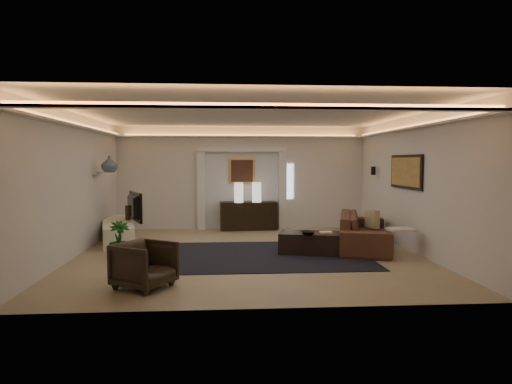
{
  "coord_description": "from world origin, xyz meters",
  "views": [
    {
      "loc": [
        -0.49,
        -9.23,
        1.94
      ],
      "look_at": [
        0.2,
        0.6,
        1.25
      ],
      "focal_mm": 31.41,
      "sensor_mm": 36.0,
      "label": 1
    }
  ],
  "objects": [
    {
      "name": "magazine",
      "position": [
        1.61,
        -0.13,
        0.42
      ],
      "size": [
        0.24,
        0.18,
        0.03
      ],
      "primitive_type": "cube",
      "rotation": [
        0.0,
        0.0,
        0.01
      ],
      "color": "#FBE0BD",
      "rests_on": "coffee_table"
    },
    {
      "name": "console",
      "position": [
        0.17,
        3.25,
        0.4
      ],
      "size": [
        1.6,
        0.6,
        0.79
      ],
      "primitive_type": "cube",
      "rotation": [
        0.0,
        0.0,
        0.07
      ],
      "color": "black",
      "rests_on": "ground"
    },
    {
      "name": "bowl",
      "position": [
        1.19,
        -0.33,
        0.45
      ],
      "size": [
        0.34,
        0.34,
        0.08
      ],
      "primitive_type": "imported",
      "rotation": [
        0.0,
        0.0,
        -0.13
      ],
      "color": "black",
      "rests_on": "coffee_table"
    },
    {
      "name": "lamp_left",
      "position": [
        -0.11,
        3.0,
        1.09
      ],
      "size": [
        0.3,
        0.3,
        0.54
      ],
      "primitive_type": "cylinder",
      "rotation": [
        0.0,
        0.0,
        0.29
      ],
      "color": "silver",
      "rests_on": "console"
    },
    {
      "name": "coffee_table",
      "position": [
        1.29,
        -0.05,
        0.2
      ],
      "size": [
        1.38,
        0.97,
        0.47
      ],
      "primitive_type": "cube",
      "rotation": [
        0.0,
        0.0,
        -0.25
      ],
      "color": "black",
      "rests_on": "ground"
    },
    {
      "name": "wall_right",
      "position": [
        3.5,
        0.0,
        1.45
      ],
      "size": [
        0.0,
        7.0,
        7.0
      ],
      "primitive_type": "plane",
      "rotation": [
        1.57,
        0.0,
        -1.57
      ],
      "color": "silver",
      "rests_on": "ground"
    },
    {
      "name": "ginger_jar",
      "position": [
        -3.15,
        1.34,
        1.86
      ],
      "size": [
        0.44,
        0.44,
        0.38
      ],
      "primitive_type": "imported",
      "rotation": [
        0.0,
        0.0,
        0.24
      ],
      "color": "slate",
      "rests_on": "wall_niche"
    },
    {
      "name": "wall_sconce",
      "position": [
        3.38,
        2.2,
        1.68
      ],
      "size": [
        0.12,
        0.12,
        0.22
      ],
      "primitive_type": "cylinder",
      "color": "black",
      "rests_on": "wall_right"
    },
    {
      "name": "lamp_right",
      "position": [
        0.39,
        3.08,
        1.09
      ],
      "size": [
        0.28,
        0.28,
        0.55
      ],
      "primitive_type": "cylinder",
      "rotation": [
        0.0,
        0.0,
        -0.13
      ],
      "color": "silver",
      "rests_on": "console"
    },
    {
      "name": "area_rug",
      "position": [
        0.4,
        -0.2,
        0.01
      ],
      "size": [
        4.0,
        3.0,
        0.01
      ],
      "primitive_type": "cube",
      "color": "black",
      "rests_on": "ground"
    },
    {
      "name": "wall_front",
      "position": [
        0.0,
        -3.5,
        1.45
      ],
      "size": [
        7.0,
        0.0,
        7.0
      ],
      "primitive_type": "plane",
      "rotation": [
        -1.57,
        0.0,
        0.0
      ],
      "color": "silver",
      "rests_on": "ground"
    },
    {
      "name": "alcove_header",
      "position": [
        0.0,
        3.4,
        2.25
      ],
      "size": [
        2.52,
        0.2,
        0.12
      ],
      "primitive_type": "cube",
      "color": "silver",
      "rests_on": "wall_back"
    },
    {
      "name": "plant",
      "position": [
        -2.62,
        -0.1,
        0.36
      ],
      "size": [
        0.55,
        0.55,
        0.72
      ],
      "primitive_type": "imported",
      "rotation": [
        0.0,
        0.0,
        0.51
      ],
      "color": "#0F3D11",
      "rests_on": "ground"
    },
    {
      "name": "throw_pillow",
      "position": [
        3.03,
        1.19,
        0.55
      ],
      "size": [
        0.24,
        0.46,
        0.44
      ],
      "primitive_type": "cube",
      "rotation": [
        0.0,
        0.0,
        0.26
      ],
      "color": "tan",
      "rests_on": "sofa"
    },
    {
      "name": "art_panel_gold",
      "position": [
        3.44,
        0.3,
        1.7
      ],
      "size": [
        0.02,
        1.5,
        0.62
      ],
      "primitive_type": "cube",
      "color": "tan",
      "rests_on": "wall_right"
    },
    {
      "name": "figurine",
      "position": [
        -2.88,
        1.98,
        0.64
      ],
      "size": [
        0.15,
        0.15,
        0.36
      ],
      "primitive_type": "cylinder",
      "rotation": [
        0.0,
        0.0,
        -0.09
      ],
      "color": "#3B2D18",
      "rests_on": "media_ledge"
    },
    {
      "name": "pilaster_right",
      "position": [
        1.15,
        3.4,
        1.1
      ],
      "size": [
        0.22,
        0.2,
        2.2
      ],
      "primitive_type": "cube",
      "color": "silver",
      "rests_on": "ground"
    },
    {
      "name": "cove_soffit",
      "position": [
        0.0,
        0.0,
        2.62
      ],
      "size": [
        7.0,
        7.0,
        0.04
      ],
      "primitive_type": "cube",
      "color": "silver",
      "rests_on": "ceiling"
    },
    {
      "name": "painting_frame",
      "position": [
        0.0,
        3.47,
        1.65
      ],
      "size": [
        0.74,
        0.04,
        0.74
      ],
      "primitive_type": "cube",
      "color": "tan",
      "rests_on": "wall_back"
    },
    {
      "name": "pilaster_left",
      "position": [
        -1.15,
        3.4,
        1.1
      ],
      "size": [
        0.22,
        0.2,
        2.2
      ],
      "primitive_type": "cube",
      "color": "silver",
      "rests_on": "ground"
    },
    {
      "name": "throw_blanket",
      "position": [
        3.06,
        -0.48,
        0.55
      ],
      "size": [
        0.53,
        0.45,
        0.05
      ],
      "primitive_type": "cube",
      "rotation": [
        0.0,
        0.0,
        0.12
      ],
      "color": "beige",
      "rests_on": "sofa"
    },
    {
      "name": "wall_back",
      "position": [
        0.0,
        3.5,
        1.45
      ],
      "size": [
        7.0,
        0.0,
        7.0
      ],
      "primitive_type": "plane",
      "rotation": [
        1.57,
        0.0,
        0.0
      ],
      "color": "silver",
      "rests_on": "ground"
    },
    {
      "name": "daylight_slit",
      "position": [
        1.35,
        3.48,
        1.35
      ],
      "size": [
        0.25,
        0.03,
        1.0
      ],
      "primitive_type": "cube",
      "color": "white",
      "rests_on": "wall_back"
    },
    {
      "name": "tv",
      "position": [
        -2.78,
        1.75,
        0.8
      ],
      "size": [
        1.2,
        0.62,
        0.71
      ],
      "primitive_type": "imported",
      "rotation": [
        0.0,
        0.0,
        1.96
      ],
      "color": "black",
      "rests_on": "media_ledge"
    },
    {
      "name": "art_panel_frame",
      "position": [
        3.47,
        0.3,
        1.7
      ],
      "size": [
        0.04,
        1.64,
        0.74
      ],
      "primitive_type": "cube",
      "color": "black",
      "rests_on": "wall_right"
    },
    {
      "name": "ceiling",
      "position": [
        0.0,
        0.0,
        2.9
      ],
      "size": [
        7.0,
        7.0,
        0.0
      ],
      "primitive_type": "plane",
      "rotation": [
        3.14,
        0.0,
        0.0
      ],
      "color": "white",
      "rests_on": "ground"
    },
    {
      "name": "wall_niche",
      "position": [
        -3.44,
        1.4,
        1.65
      ],
      "size": [
        0.1,
        0.55,
        0.04
      ],
      "primitive_type": "cube",
      "color": "silver",
      "rests_on": "wall_left"
    },
    {
      "name": "sofa",
      "position": [
        2.6,
        0.45,
        0.38
      ],
      "size": [
        2.81,
        1.7,
        0.77
      ],
      "primitive_type": "imported",
      "rotation": [
        0.0,
        0.0,
        1.3
      ],
      "color": "#3F2312",
      "rests_on": "ground"
    },
    {
      "name": "floor",
      "position": [
        0.0,
        0.0,
        0.0
      ],
      "size": [
        7.0,
        7.0,
        0.0
      ],
      "primitive_type": "plane",
      "color": "tan",
      "rests_on": "ground"
    },
    {
      "name": "wall_left",
      "position": [
        -3.5,
        0.0,
        1.45
      ],
      "size": [
        0.0,
        7.0,
        7.0
      ],
      "primitive_type": "plane",
      "rotation": [
        1.57,
        0.0,
        1.57
      ],
      "color": "silver",
      "rests_on": "ground"
    },
    {
      "name": "armchair",
      "position": [
        -1.72,
        -2.41,
        0.35
      ],
      "size": [
        1.06,
        1.05,
        0.71
      ],
      "primitive_type": "imported",
      "rotation": [
        0.0,
        0.0,
        1.01
      ],
      "color": "black",
      "rests_on": "ground"
    },
    {
      "name": "media_ledge",
      "position": [
        -3.11,
        1.78,
        0.23
      ],
      "size": [
        1.33,
        2.74,
        0.5
      ],
      "primitive_type": "cube",
      "rotation": [
        0.0,
        0.0,
        0.26
      ],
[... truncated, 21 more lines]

